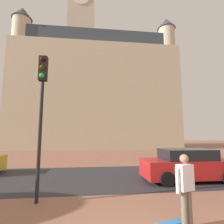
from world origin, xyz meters
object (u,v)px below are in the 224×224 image
at_px(car_red, 187,165).
at_px(person_skater, 185,186).
at_px(traffic_light_pole, 42,98).
at_px(skateboard, 171,223).

bearing_deg(car_red, person_skater, -119.68).
bearing_deg(traffic_light_pole, car_red, 18.92).
bearing_deg(skateboard, car_red, 56.31).
relative_size(person_skater, car_red, 0.39).
distance_m(person_skater, traffic_light_pole, 5.21).
distance_m(person_skater, car_red, 4.91).
height_order(car_red, traffic_light_pole, traffic_light_pole).
xyz_separation_m(skateboard, car_red, (2.80, 4.19, 0.65)).
xyz_separation_m(person_skater, traffic_light_pole, (-4.08, 2.03, 2.53)).
xyz_separation_m(car_red, traffic_light_pole, (-6.51, -2.23, 2.76)).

